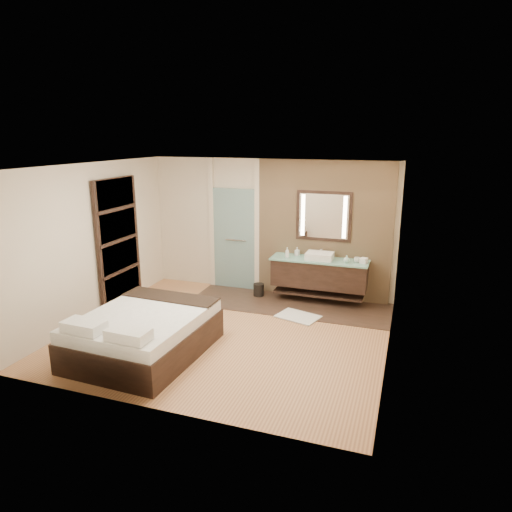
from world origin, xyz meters
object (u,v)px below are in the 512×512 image
at_px(waste_bin, 259,290).
at_px(bed, 144,333).
at_px(mirror_unit, 324,216).
at_px(vanity, 319,273).

bearing_deg(waste_bin, bed, -105.41).
relative_size(bed, waste_bin, 7.99).
bearing_deg(bed, mirror_unit, 60.44).
distance_m(vanity, waste_bin, 1.28).
height_order(vanity, mirror_unit, mirror_unit).
xyz_separation_m(vanity, mirror_unit, (0.00, 0.24, 1.07)).
distance_m(bed, waste_bin, 3.02).
bearing_deg(mirror_unit, vanity, -90.00).
height_order(mirror_unit, waste_bin, mirror_unit).
relative_size(mirror_unit, waste_bin, 4.07).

